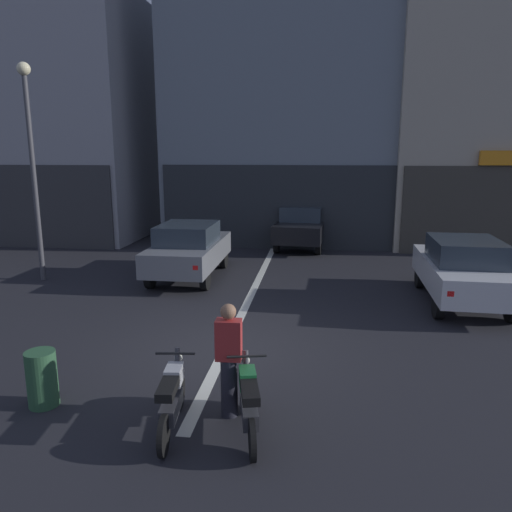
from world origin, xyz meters
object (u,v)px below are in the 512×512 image
Objects in this scene: car_white_parked_kerbside at (463,269)px; street_lamp at (31,150)px; motorcycle_silver_row_leftmost at (172,398)px; trash_bin at (42,379)px; motorcycle_green_row_left_mid at (249,401)px; person_by_motorcycles at (229,360)px; car_black_down_street at (302,225)px; car_grey_crossing_near at (189,249)px.

car_white_parked_kerbside is 0.69× the size of street_lamp.
motorcycle_silver_row_leftmost is 1.96× the size of trash_bin.
street_lamp reaches higher than motorcycle_green_row_left_mid.
person_by_motorcycles reaches higher than car_white_parked_kerbside.
car_black_down_street is at bearing 89.01° from motorcycle_green_row_left_mid.
car_white_parked_kerbside is 9.65m from trash_bin.
car_white_parked_kerbside is at bearing -3.98° from street_lamp.
trash_bin is at bearing 174.05° from motorcycle_green_row_left_mid.
trash_bin is at bearing -59.42° from street_lamp.
street_lamp is 3.63× the size of person_by_motorcycles.
car_black_down_street reaches higher than motorcycle_green_row_left_mid.
person_by_motorcycles is 1.96× the size of trash_bin.
person_by_motorcycles is (-0.34, 0.40, 0.40)m from motorcycle_green_row_left_mid.
motorcycle_green_row_left_mid is at bearing -124.93° from car_white_parked_kerbside.
person_by_motorcycles is (2.59, -7.52, -0.03)m from car_grey_crossing_near.
car_white_parked_kerbside reaches higher than motorcycle_green_row_left_mid.
trash_bin is (-0.20, -7.60, -0.46)m from car_grey_crossing_near.
trash_bin is at bearing 170.08° from motorcycle_silver_row_leftmost.
motorcycle_green_row_left_mid is 3.15m from trash_bin.
car_black_down_street is at bearing 39.21° from street_lamp.
car_white_parked_kerbside is 4.89× the size of trash_bin.
car_white_parked_kerbside is 7.72m from motorcycle_green_row_left_mid.
car_grey_crossing_near and car_black_down_street have the same top height.
motorcycle_green_row_left_mid is (-4.41, -6.32, -0.43)m from car_white_parked_kerbside.
car_grey_crossing_near and car_white_parked_kerbside have the same top height.
person_by_motorcycles is at bearing 129.84° from motorcycle_green_row_left_mid.
motorcycle_silver_row_leftmost is at bearing -49.53° from street_lamp.
car_grey_crossing_near is 8.46m from motorcycle_green_row_left_mid.
motorcycle_green_row_left_mid is (1.04, 0.04, 0.00)m from motorcycle_silver_row_leftmost.
motorcycle_green_row_left_mid is 0.66m from person_by_motorcycles.
person_by_motorcycles is at bearing -128.76° from car_white_parked_kerbside.
car_black_down_street is 2.53× the size of person_by_motorcycles.
street_lamp is at bearing 135.11° from motorcycle_green_row_left_mid.
car_black_down_street reaches higher than trash_bin.
person_by_motorcycles is at bearing 32.23° from motorcycle_silver_row_leftmost.
street_lamp is 8.56m from trash_bin.
motorcycle_green_row_left_mid is at bearing -5.95° from trash_bin.
car_grey_crossing_near is 5.16m from street_lamp.
motorcycle_green_row_left_mid is (2.93, -7.93, -0.43)m from car_grey_crossing_near.
car_white_parked_kerbside reaches higher than motorcycle_silver_row_leftmost.
trash_bin is at bearing -104.70° from car_black_down_street.
street_lamp is 9.99m from person_by_motorcycles.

